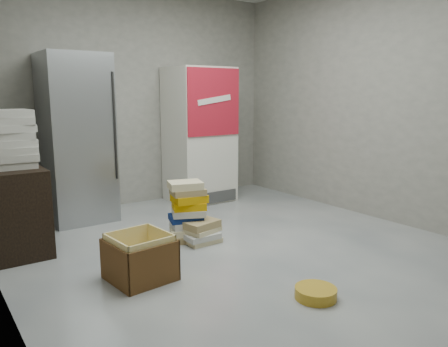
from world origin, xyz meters
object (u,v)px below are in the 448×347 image
object	(u,v)px
steel_fridge	(77,139)
coke_cooler	(199,135)
wood_shelf	(14,210)
cardboard_box	(140,261)
phonebook_stack_main	(188,211)

from	to	relation	value
steel_fridge	coke_cooler	xyz separation A→B (m)	(1.65, -0.01, -0.05)
coke_cooler	wood_shelf	bearing A→B (deg)	-163.72
steel_fridge	cardboard_box	xyz separation A→B (m)	(-0.15, -1.97, -0.80)
phonebook_stack_main	steel_fridge	bearing A→B (deg)	131.09
steel_fridge	phonebook_stack_main	size ratio (longest dim) A/B	3.14
phonebook_stack_main	cardboard_box	bearing A→B (deg)	-127.28
steel_fridge	phonebook_stack_main	bearing A→B (deg)	-64.94
cardboard_box	coke_cooler	bearing A→B (deg)	41.86
wood_shelf	phonebook_stack_main	xyz separation A→B (m)	(1.47, -0.65, -0.10)
steel_fridge	wood_shelf	distance (m)	1.23
coke_cooler	cardboard_box	size ratio (longest dim) A/B	3.58
steel_fridge	wood_shelf	world-z (taller)	steel_fridge
coke_cooler	cardboard_box	bearing A→B (deg)	-132.53
coke_cooler	wood_shelf	world-z (taller)	coke_cooler
steel_fridge	cardboard_box	distance (m)	2.13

